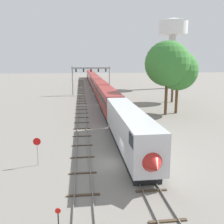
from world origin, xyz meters
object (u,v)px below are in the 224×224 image
(switch_stand, at_px, (58,222))
(trackside_tree_right, at_px, (167,64))
(signal_gantry, at_px, (91,74))
(water_tower, at_px, (173,32))
(passenger_train, at_px, (96,83))
(stop_sign, at_px, (37,148))
(trackside_tree_mid, at_px, (173,69))
(trackside_tree_left, at_px, (178,71))

(switch_stand, distance_m, trackside_tree_right, 38.50)
(signal_gantry, relative_size, water_tower, 0.46)
(passenger_train, relative_size, trackside_tree_right, 10.50)
(passenger_train, bearing_deg, water_tower, 4.15)
(trackside_tree_right, bearing_deg, signal_gantry, 112.38)
(signal_gantry, height_order, trackside_tree_right, trackside_tree_right)
(stop_sign, distance_m, trackside_tree_right, 31.61)
(switch_stand, height_order, trackside_tree_mid, trackside_tree_mid)
(passenger_train, distance_m, water_tower, 34.59)
(signal_gantry, bearing_deg, water_tower, 26.45)
(switch_stand, distance_m, trackside_tree_mid, 54.24)
(stop_sign, distance_m, trackside_tree_mid, 46.82)
(stop_sign, bearing_deg, trackside_tree_left, 44.82)
(signal_gantry, xyz_separation_m, water_tower, (31.47, 15.66, 14.53))
(passenger_train, bearing_deg, trackside_tree_right, -76.49)
(passenger_train, xyz_separation_m, trackside_tree_left, (13.56, -44.48, 5.96))
(switch_stand, bearing_deg, trackside_tree_mid, 62.40)
(signal_gantry, bearing_deg, trackside_tree_left, -62.94)
(water_tower, bearing_deg, switch_stand, -114.30)
(passenger_train, relative_size, switch_stand, 102.29)
(passenger_train, distance_m, switch_stand, 78.67)
(signal_gantry, relative_size, trackside_tree_left, 0.97)
(switch_stand, relative_size, stop_sign, 0.51)
(passenger_train, relative_size, water_tower, 5.71)
(signal_gantry, xyz_separation_m, switch_stand, (-4.85, -64.79, -5.96))
(water_tower, height_order, trackside_tree_right, water_tower)
(trackside_tree_left, xyz_separation_m, trackside_tree_mid, (4.21, 13.73, -0.20))
(passenger_train, relative_size, trackside_tree_mid, 12.27)
(water_tower, xyz_separation_m, stop_sign, (-39.22, -70.01, -19.14))
(signal_gantry, relative_size, switch_stand, 8.29)
(stop_sign, height_order, trackside_tree_right, trackside_tree_right)
(passenger_train, height_order, switch_stand, passenger_train)
(passenger_train, xyz_separation_m, trackside_tree_mid, (17.77, -30.76, 5.76))
(switch_stand, relative_size, trackside_tree_mid, 0.12)
(passenger_train, relative_size, signal_gantry, 12.34)
(trackside_tree_left, distance_m, trackside_tree_mid, 14.36)
(trackside_tree_right, bearing_deg, trackside_tree_left, 23.95)
(water_tower, distance_m, trackside_tree_mid, 37.04)
(trackside_tree_left, relative_size, trackside_tree_mid, 1.03)
(water_tower, bearing_deg, signal_gantry, -153.55)
(switch_stand, relative_size, trackside_tree_left, 0.12)
(water_tower, height_order, trackside_tree_left, water_tower)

